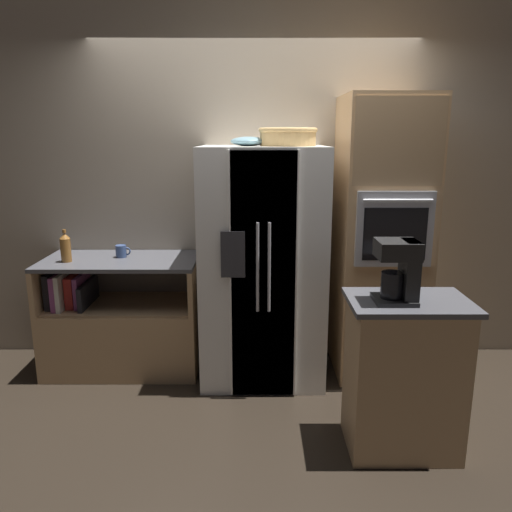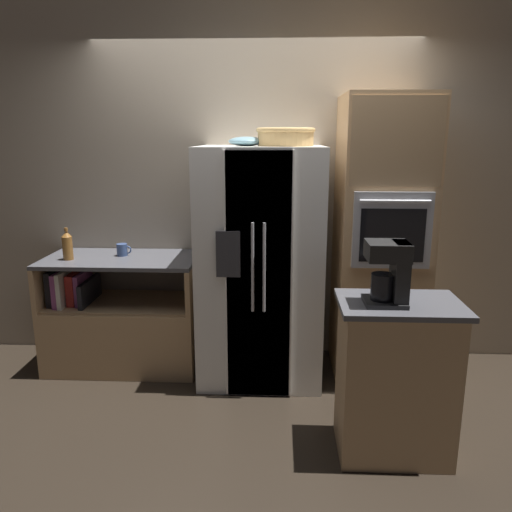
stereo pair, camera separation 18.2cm
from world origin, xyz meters
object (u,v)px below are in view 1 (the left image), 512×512
Objects in this scene: refrigerator at (260,264)px; coffee_maker at (398,269)px; wall_oven at (378,239)px; wicker_basket at (285,136)px; bottle_tall at (63,247)px; mug at (119,251)px; fruit_bowl at (246,141)px.

coffee_maker is at bearing -54.18° from refrigerator.
coffee_maker is (-0.16, -1.07, 0.06)m from wall_oven.
bottle_tall is at bearing 177.62° from wicker_basket.
wall_oven reaches higher than mug.
wicker_basket is at bearing -5.73° from fruit_bowl.
bottle_tall is (-1.45, 0.00, 0.13)m from refrigerator.
wicker_basket is (0.17, -0.06, 0.93)m from refrigerator.
refrigerator is 0.90m from wall_oven.
mug is (-1.96, 0.08, -0.11)m from wall_oven.
refrigerator is 0.83× the size of wall_oven.
bottle_tall is at bearing -178.50° from wall_oven.
refrigerator reaches higher than bottle_tall.
refrigerator is at bearing -175.84° from wall_oven.
bottle_tall is at bearing 178.29° from fruit_bowl.
wall_oven is 8.52× the size of bottle_tall.
coffee_maker is at bearing -59.48° from wicker_basket.
refrigerator is 1.26m from coffee_maker.
mug is 0.34× the size of coffee_maker.
wicker_basket is 1.29m from coffee_maker.
fruit_bowl reaches higher than mug.
wicker_basket reaches higher than bottle_tall.
refrigerator is 1.09m from mug.
mug is (-1.08, 0.15, 0.07)m from refrigerator.
wicker_basket reaches higher than mug.
fruit_bowl is 1.43m from coffee_maker.
refrigerator is at bearing 159.34° from wicker_basket.
mug is at bearing 169.48° from fruit_bowl.
wicker_basket reaches higher than coffee_maker.
bottle_tall reaches higher than mug.
wall_oven reaches higher than wicker_basket.
wall_oven is 1.22m from fruit_bowl.
mug is at bearing 172.36° from refrigerator.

